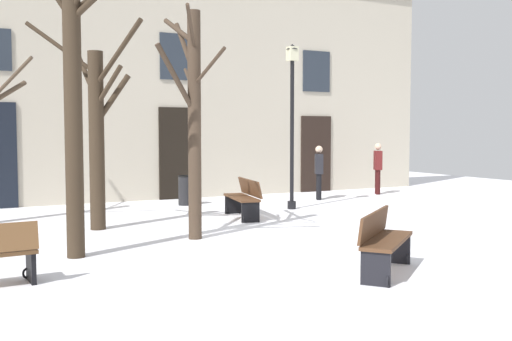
% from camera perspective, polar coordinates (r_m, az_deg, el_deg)
% --- Properties ---
extents(ground_plane, '(28.89, 28.89, 0.00)m').
position_cam_1_polar(ground_plane, '(11.50, 3.10, -6.20)').
color(ground_plane, white).
extents(building_facade, '(18.06, 0.60, 7.30)m').
position_cam_1_polar(building_facade, '(17.80, -8.39, 9.25)').
color(building_facade, '#BCB29E').
rests_on(building_facade, ground).
extents(tree_center, '(1.96, 2.55, 4.17)m').
position_cam_1_polar(tree_center, '(12.38, -15.08, 3.96)').
color(tree_center, '#382B1E').
rests_on(tree_center, ground).
extents(tree_right_of_center, '(1.66, 2.17, 5.19)m').
position_cam_1_polar(tree_right_of_center, '(9.71, -17.01, 7.95)').
color(tree_right_of_center, '#382B1E').
rests_on(tree_right_of_center, ground).
extents(tree_left_of_center, '(1.09, 2.00, 4.20)m').
position_cam_1_polar(tree_left_of_center, '(10.97, -6.08, 5.33)').
color(tree_left_of_center, '#423326').
rests_on(tree_left_of_center, ground).
extents(streetlamp, '(0.30, 0.30, 4.20)m').
position_cam_1_polar(streetlamp, '(15.17, 3.49, 5.89)').
color(streetlamp, black).
rests_on(streetlamp, ground).
extents(litter_bin, '(0.41, 0.41, 0.80)m').
position_cam_1_polar(litter_bin, '(16.13, -6.81, -1.89)').
color(litter_bin, black).
rests_on(litter_bin, ground).
extents(bench_far_corner, '(1.50, 1.33, 0.88)m').
position_cam_1_polar(bench_far_corner, '(8.54, 12.20, -6.63)').
color(bench_far_corner, '#51331E').
rests_on(bench_far_corner, ground).
extents(bench_by_litter_bin, '(0.76, 1.69, 0.89)m').
position_cam_1_polar(bench_by_litter_bin, '(13.67, -1.19, -2.63)').
color(bench_by_litter_bin, '#51331E').
rests_on(bench_by_litter_bin, ground).
extents(person_strolling, '(0.38, 0.44, 1.62)m').
position_cam_1_polar(person_strolling, '(19.15, 11.64, 0.41)').
color(person_strolling, '#350F0F').
rests_on(person_strolling, ground).
extents(person_near_bench, '(0.37, 0.44, 1.58)m').
position_cam_1_polar(person_near_bench, '(17.37, 6.07, 0.03)').
color(person_near_bench, black).
rests_on(person_near_bench, ground).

